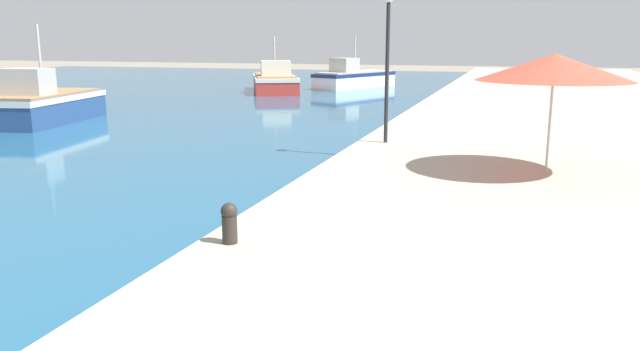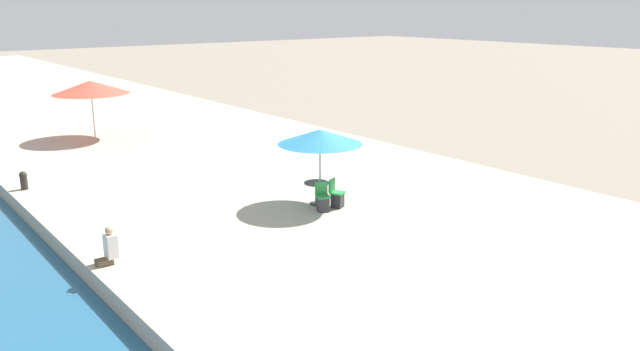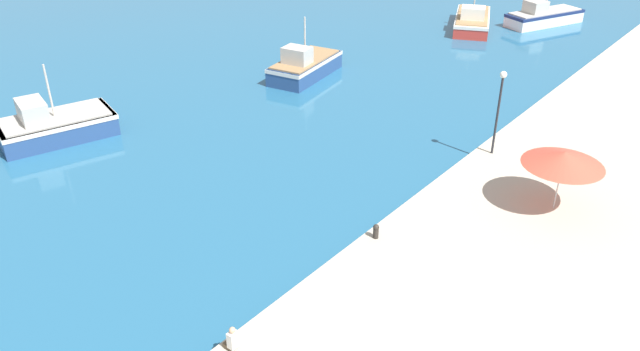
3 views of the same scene
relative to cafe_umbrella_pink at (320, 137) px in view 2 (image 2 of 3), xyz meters
The scene contains 8 objects.
quay_promenade 28.88m from the cafe_umbrella_pink, 89.21° to the left, with size 16.00×90.00×0.55m.
cafe_umbrella_pink is the anchor object (origin of this frame).
cafe_umbrella_white 15.11m from the cafe_umbrella_pink, 98.06° to the left, with size 3.57×3.57×2.82m.
cafe_table 1.74m from the cafe_umbrella_pink, 97.48° to the left, with size 0.80×0.80×0.74m.
cafe_chair_left 2.02m from the cafe_umbrella_pink, 58.03° to the right, with size 0.55×0.56×0.91m.
cafe_chair_right 2.02m from the cafe_umbrella_pink, 119.71° to the right, with size 0.53×0.55×0.91m.
person_at_quay 7.31m from the cafe_umbrella_pink, behind, with size 0.53×0.36×0.98m.
mooring_bollard 10.74m from the cafe_umbrella_pink, 131.90° to the left, with size 0.26×0.26×0.65m.
Camera 2 is at (-4.30, -6.88, 6.80)m, focal length 35.00 mm.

